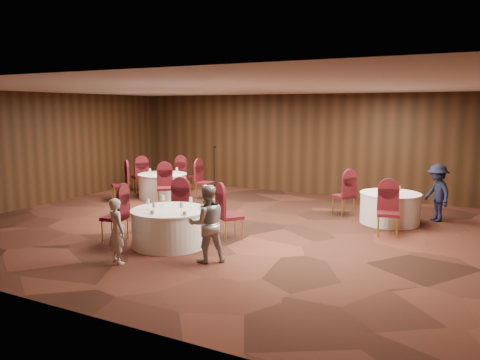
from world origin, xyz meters
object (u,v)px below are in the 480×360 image
at_px(table_right, 390,208).
at_px(man_c, 437,193).
at_px(table_main, 170,227).
at_px(table_left, 163,185).
at_px(woman_b, 207,224).
at_px(mic_stand, 214,179).
at_px(woman_a, 117,231).

height_order(table_right, man_c, man_c).
height_order(table_main, table_left, same).
bearing_deg(table_left, woman_b, -46.17).
height_order(mic_stand, woman_a, mic_stand).
xyz_separation_m(table_left, mic_stand, (1.01, 1.43, 0.06)).
height_order(table_main, woman_b, woman_b).
height_order(table_right, mic_stand, mic_stand).
bearing_deg(table_main, table_left, 128.36).
bearing_deg(woman_a, woman_b, -124.25).
xyz_separation_m(table_right, woman_b, (-2.41, -4.49, 0.33)).
distance_m(mic_stand, woman_b, 6.98).
relative_size(table_right, woman_b, 1.01).
bearing_deg(woman_a, mic_stand, -47.74).
distance_m(woman_a, man_c, 7.68).
bearing_deg(man_c, mic_stand, -132.50).
xyz_separation_m(woman_a, man_c, (4.76, 6.03, 0.11)).
distance_m(table_right, man_c, 1.26).
xyz_separation_m(mic_stand, woman_b, (3.44, -6.07, 0.27)).
xyz_separation_m(table_right, woman_a, (-3.79, -5.30, 0.22)).
bearing_deg(table_left, mic_stand, 54.80).
bearing_deg(woman_a, table_main, -71.69).
height_order(table_main, woman_a, woman_a).
xyz_separation_m(table_main, woman_b, (1.21, -0.54, 0.33)).
distance_m(table_right, woman_a, 6.52).
distance_m(table_left, mic_stand, 1.75).
relative_size(table_main, woman_b, 1.10).
bearing_deg(table_right, woman_a, -125.58).
bearing_deg(table_left, woman_a, -60.58).
relative_size(table_right, man_c, 1.01).
distance_m(table_main, woman_b, 1.37).
distance_m(table_right, mic_stand, 6.06).
xyz_separation_m(table_left, man_c, (7.83, 0.58, 0.33)).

